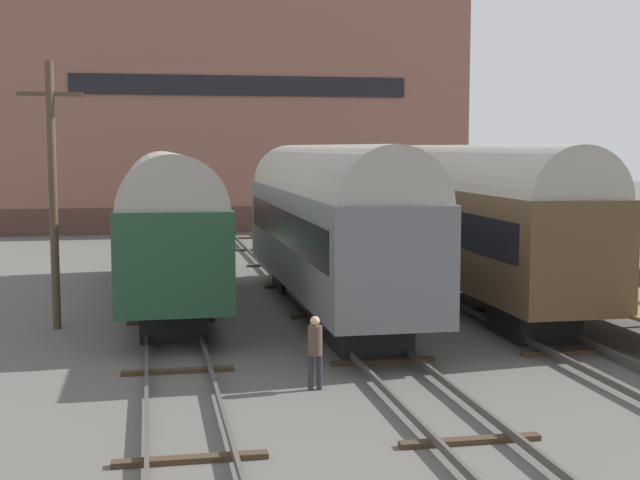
{
  "coord_description": "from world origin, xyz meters",
  "views": [
    {
      "loc": [
        -5.55,
        -23.53,
        5.24
      ],
      "look_at": [
        0.0,
        4.94,
        2.2
      ],
      "focal_mm": 50.0,
      "sensor_mm": 36.0,
      "label": 1
    }
  ],
  "objects_px": {
    "train_car_green": "(166,218)",
    "train_car_brown": "(466,213)",
    "train_car_grey": "(329,218)",
    "person_worker": "(315,346)",
    "utility_pole": "(53,191)"
  },
  "relations": [
    {
      "from": "train_car_green",
      "to": "train_car_brown",
      "type": "distance_m",
      "value": 10.05
    },
    {
      "from": "train_car_brown",
      "to": "train_car_grey",
      "type": "bearing_deg",
      "value": -167.42
    },
    {
      "from": "train_car_green",
      "to": "train_car_brown",
      "type": "xyz_separation_m",
      "value": [
        9.84,
        -2.01,
        0.16
      ]
    },
    {
      "from": "train_car_brown",
      "to": "person_worker",
      "type": "xyz_separation_m",
      "value": [
        -6.97,
        -9.65,
        -2.06
      ]
    },
    {
      "from": "person_worker",
      "to": "train_car_brown",
      "type": "bearing_deg",
      "value": 54.15
    },
    {
      "from": "train_car_green",
      "to": "train_car_grey",
      "type": "distance_m",
      "value": 5.82
    },
    {
      "from": "person_worker",
      "to": "utility_pole",
      "type": "distance_m",
      "value": 10.41
    },
    {
      "from": "train_car_grey",
      "to": "train_car_brown",
      "type": "bearing_deg",
      "value": 12.58
    },
    {
      "from": "train_car_green",
      "to": "person_worker",
      "type": "bearing_deg",
      "value": -76.19
    },
    {
      "from": "train_car_green",
      "to": "utility_pole",
      "type": "height_order",
      "value": "utility_pole"
    },
    {
      "from": "train_car_green",
      "to": "train_car_brown",
      "type": "height_order",
      "value": "train_car_brown"
    },
    {
      "from": "train_car_green",
      "to": "utility_pole",
      "type": "distance_m",
      "value": 5.14
    },
    {
      "from": "train_car_green",
      "to": "person_worker",
      "type": "xyz_separation_m",
      "value": [
        2.87,
        -11.67,
        -1.9
      ]
    },
    {
      "from": "train_car_brown",
      "to": "train_car_grey",
      "type": "distance_m",
      "value": 5.04
    },
    {
      "from": "train_car_green",
      "to": "train_car_brown",
      "type": "bearing_deg",
      "value": -11.57
    }
  ]
}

